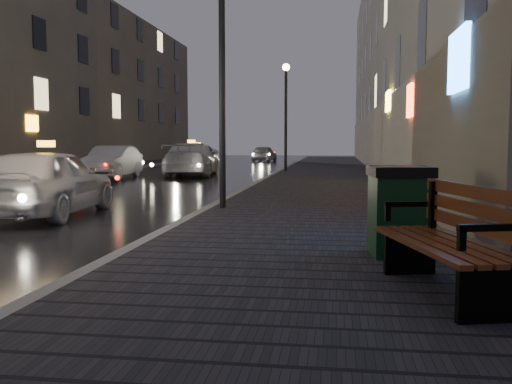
# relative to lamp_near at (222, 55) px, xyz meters

# --- Properties ---
(sidewalk) EXTENTS (4.60, 58.00, 0.15)m
(sidewalk) POSITION_rel_lamp_near_xyz_m (2.05, 15.00, -3.41)
(sidewalk) COLOR black
(sidewalk) RESTS_ON ground
(curb) EXTENTS (0.20, 58.00, 0.15)m
(curb) POSITION_rel_lamp_near_xyz_m (-0.35, 15.00, -3.41)
(curb) COLOR slate
(curb) RESTS_ON ground
(sidewalk_far) EXTENTS (2.40, 58.00, 0.15)m
(sidewalk_far) POSITION_rel_lamp_near_xyz_m (-10.55, 15.00, -3.41)
(sidewalk_far) COLOR black
(sidewalk_far) RESTS_ON ground
(curb_far) EXTENTS (0.20, 58.00, 0.15)m
(curb_far) POSITION_rel_lamp_near_xyz_m (-9.25, 15.00, -3.41)
(curb_far) COLOR slate
(curb_far) RESTS_ON ground
(building_near) EXTENTS (1.80, 50.00, 13.00)m
(building_near) POSITION_rel_lamp_near_xyz_m (5.25, 19.00, 3.01)
(building_near) COLOR #605B54
(building_near) RESTS_ON ground
(building_far_c) EXTENTS (6.00, 22.00, 11.00)m
(building_far_c) POSITION_rel_lamp_near_xyz_m (-15.35, 33.00, 2.01)
(building_far_c) COLOR #6B6051
(building_far_c) RESTS_ON ground
(lamp_near) EXTENTS (0.36, 0.36, 5.28)m
(lamp_near) POSITION_rel_lamp_near_xyz_m (0.00, 0.00, 0.00)
(lamp_near) COLOR black
(lamp_near) RESTS_ON sidewalk
(lamp_far) EXTENTS (0.36, 0.36, 5.28)m
(lamp_far) POSITION_rel_lamp_near_xyz_m (0.00, 16.00, 0.00)
(lamp_far) COLOR black
(lamp_far) RESTS_ON sidewalk
(bench) EXTENTS (1.21, 2.18, 1.05)m
(bench) POSITION_rel_lamp_near_xyz_m (3.59, -6.77, -2.81)
(bench) COLOR black
(bench) RESTS_ON sidewalk
(trash_bin) EXTENTS (0.83, 0.83, 1.15)m
(trash_bin) POSITION_rel_lamp_near_xyz_m (3.29, -4.90, -2.75)
(trash_bin) COLOR black
(trash_bin) RESTS_ON sidewalk
(taxi_near) EXTENTS (2.06, 4.50, 1.50)m
(taxi_near) POSITION_rel_lamp_near_xyz_m (-3.69, -0.83, -2.74)
(taxi_near) COLOR #B9B9BF
(taxi_near) RESTS_ON ground
(car_left_mid) EXTENTS (1.75, 4.41, 1.43)m
(car_left_mid) POSITION_rel_lamp_near_xyz_m (-7.21, 11.44, -2.77)
(car_left_mid) COLOR #9F9EA6
(car_left_mid) RESTS_ON ground
(taxi_mid) EXTENTS (2.75, 5.54, 1.55)m
(taxi_mid) POSITION_rel_lamp_near_xyz_m (-4.24, 13.78, -2.71)
(taxi_mid) COLOR silver
(taxi_mid) RESTS_ON ground
(taxi_far) EXTENTS (2.86, 5.29, 1.41)m
(taxi_far) POSITION_rel_lamp_near_xyz_m (-6.41, 23.92, -2.78)
(taxi_far) COLOR silver
(taxi_far) RESTS_ON ground
(car_far) EXTENTS (1.91, 3.89, 1.28)m
(car_far) POSITION_rel_lamp_near_xyz_m (-3.23, 33.11, -2.85)
(car_far) COLOR #96979E
(car_far) RESTS_ON ground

